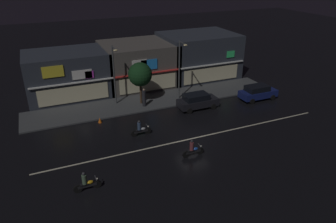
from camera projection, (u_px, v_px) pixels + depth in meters
ground_plane at (193, 138)px, 27.85m from camera, size 140.00×140.00×0.00m
lane_divider_stripe at (193, 138)px, 27.85m from camera, size 27.04×0.16×0.01m
sidewalk_far at (156, 100)px, 35.46m from camera, size 28.47×4.64×0.14m
storefront_left_block at (198, 55)px, 42.33m from camera, size 9.66×7.63×5.77m
storefront_center_block at (138, 64)px, 39.37m from camera, size 8.73×7.60×5.31m
storefront_right_block at (69, 74)px, 35.91m from camera, size 9.29×6.54×5.20m
streetlamp_west at (114, 71)px, 32.72m from camera, size 0.44×1.64×6.42m
streetlamp_mid at (180, 66)px, 34.02m from camera, size 0.44×1.64×6.58m
pedestrian_on_sidewalk at (144, 98)px, 33.51m from camera, size 0.40×0.40×1.98m
street_tree at (140, 75)px, 33.19m from camera, size 2.56×2.56×4.60m
parked_car_near_kerb at (197, 101)px, 33.30m from camera, size 4.30×1.98×1.67m
parked_car_trailing at (258, 92)px, 35.56m from camera, size 4.30×1.98×1.67m
motorcycle_lead at (193, 149)px, 25.04m from camera, size 1.90×0.60×1.52m
motorcycle_following at (140, 129)px, 28.10m from camera, size 1.90×0.60×1.52m
motorcycle_opposite_lane at (86, 183)px, 21.21m from camera, size 1.90×0.60×1.52m
traffic_cone at (100, 120)px, 30.52m from camera, size 0.36×0.36×0.55m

